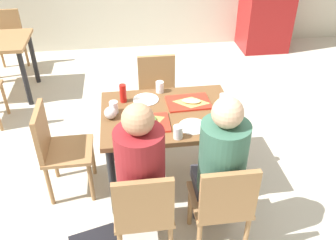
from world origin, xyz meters
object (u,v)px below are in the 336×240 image
Objects in this scene: plastic_cup_a at (160,87)px; background_chair_far at (8,37)px; chair_near_right at (223,202)px; tray_red_near at (146,123)px; person_in_red at (140,168)px; plastic_cup_c at (114,107)px; chair_left_end at (57,145)px; main_table at (168,123)px; pizza_slice_b at (191,101)px; chair_far_side at (158,91)px; pizza_slice_a at (147,121)px; soda_can at (223,101)px; chair_near_left at (143,210)px; foil_bundle at (110,113)px; condiment_bottle at (123,93)px; person_in_brown_jacket at (221,161)px; paper_plate_center at (146,100)px; paper_plate_near_edge at (193,126)px; tray_red_far at (188,102)px; plastic_cup_b at (178,132)px.

background_chair_far reaches higher than plastic_cup_a.
tray_red_near is at bearing 125.35° from chair_near_right.
plastic_cup_c is (-0.16, 0.71, 0.05)m from person_in_red.
chair_left_end reaches higher than plastic_cup_c.
pizza_slice_b is at bearing 27.06° from main_table.
background_chair_far is (-1.61, 3.21, -0.25)m from person_in_red.
chair_far_side is at bearing 107.22° from pizza_slice_b.
pizza_slice_b is (0.39, 0.24, 0.00)m from pizza_slice_a.
soda_can is (0.49, -0.33, 0.01)m from plastic_cup_a.
pizza_slice_a is at bearing 82.11° from chair_near_left.
soda_can is 0.92m from foil_bundle.
main_table is at bearing -32.48° from condiment_bottle.
chair_near_right is 0.67× the size of person_in_red.
chair_far_side is at bearing 86.52° from plastic_cup_a.
soda_can is at bearing 76.86° from chair_near_right.
chair_far_side is 0.67× the size of person_in_brown_jacket.
main_table is 0.71m from person_in_brown_jacket.
paper_plate_center is 2.91m from background_chair_far.
paper_plate_near_edge is at bearing 52.64° from chair_near_left.
tray_red_far is 3.60× the size of plastic_cup_c.
chair_near_left is 0.92m from plastic_cup_c.
soda_can is (0.30, 0.24, 0.06)m from paper_plate_near_edge.
chair_near_left is at bearing -123.78° from plastic_cup_b.
main_table is 8.88× the size of soda_can.
plastic_cup_a is (-0.24, 0.24, 0.03)m from pizza_slice_b.
pizza_slice_a and pizza_slice_b have the same top height.
chair_near_right is 1.61m from chair_far_side.
soda_can is at bearing -2.61° from plastic_cup_c.
plastic_cup_a is (-0.22, 0.22, 0.04)m from tray_red_far.
tray_red_near is at bearing -58.02° from background_chair_far.
pizza_slice_b is 0.69m from foil_bundle.
plastic_cup_a is (0.24, 1.00, 0.05)m from person_in_red.
chair_far_side is at bearing 78.53° from tray_red_near.
pizza_slice_a is 0.46m from pizza_slice_b.
foil_bundle reaches higher than tray_red_near.
person_in_brown_jacket is at bearing -67.44° from main_table.
person_in_brown_jacket is at bearing 0.00° from person_in_red.
paper_plate_near_edge is (0.16, -1.02, 0.25)m from chair_far_side.
chair_near_left is at bearing -116.74° from tray_red_far.
plastic_cup_a is at bearing 72.28° from pizza_slice_a.
condiment_bottle is (-0.35, -0.57, 0.32)m from chair_far_side.
foil_bundle is at bearing -140.63° from paper_plate_center.
chair_left_end is 2.73m from background_chair_far.
paper_plate_center is 2.20× the size of plastic_cup_b.
condiment_bottle reaches higher than tray_red_far.
foil_bundle is (-0.03, -0.08, 0.00)m from plastic_cup_c.
pizza_slice_a reaches higher than paper_plate_near_edge.
paper_plate_near_edge is (0.43, 0.57, 0.25)m from chair_near_left.
chair_left_end is 1.06m from plastic_cup_b.
foil_bundle is at bearing -177.47° from soda_can.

